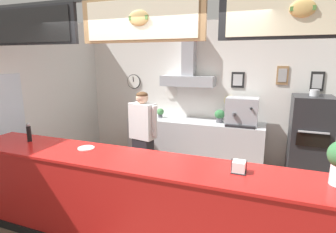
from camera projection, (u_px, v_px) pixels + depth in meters
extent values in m
plane|color=brown|center=(149.00, 228.00, 3.36)|extent=(6.16, 6.16, 0.00)
cube|color=gray|center=(201.00, 93.00, 5.41)|extent=(5.04, 0.12, 2.81)
cube|color=white|center=(200.00, 93.00, 5.35)|extent=(5.00, 0.01, 2.77)
cylinder|color=black|center=(134.00, 82.00, 5.81)|extent=(0.31, 0.02, 0.31)
cylinder|color=white|center=(134.00, 82.00, 5.80)|extent=(0.28, 0.01, 0.28)
cube|color=black|center=(133.00, 79.00, 5.78)|extent=(0.02, 0.01, 0.11)
cylinder|color=white|center=(171.00, 93.00, 5.55)|extent=(0.26, 0.02, 0.26)
cylinder|color=beige|center=(229.00, 101.00, 5.16)|extent=(0.21, 0.02, 0.21)
cube|color=#997047|center=(282.00, 75.00, 4.74)|extent=(0.20, 0.02, 0.33)
cube|color=#9D9D9D|center=(282.00, 75.00, 4.73)|extent=(0.14, 0.01, 0.24)
cube|color=black|center=(238.00, 80.00, 5.03)|extent=(0.24, 0.02, 0.29)
cube|color=#B7B7B7|center=(238.00, 80.00, 5.02)|extent=(0.17, 0.01, 0.21)
cube|color=black|center=(317.00, 81.00, 4.57)|extent=(0.21, 0.02, 0.33)
cube|color=#BBBBBB|center=(317.00, 81.00, 4.56)|extent=(0.15, 0.01, 0.24)
cube|color=#A3A5AD|center=(188.00, 81.00, 5.21)|extent=(1.05, 0.35, 0.20)
cube|color=#A3A5AD|center=(189.00, 49.00, 5.14)|extent=(0.24, 0.24, 1.00)
cube|color=black|center=(30.00, 26.00, 3.23)|extent=(1.37, 0.05, 0.45)
cube|color=black|center=(28.00, 25.00, 3.20)|extent=(1.23, 0.01, 0.39)
cube|color=#9E754C|center=(140.00, 20.00, 2.71)|extent=(1.37, 0.05, 0.45)
cube|color=#F2E5C6|center=(139.00, 19.00, 2.69)|extent=(1.23, 0.01, 0.39)
ellipsoid|color=#E5BC70|center=(139.00, 18.00, 2.68)|extent=(0.22, 0.04, 0.15)
cube|color=#51843D|center=(138.00, 18.00, 2.67)|extent=(0.21, 0.01, 0.04)
cube|color=black|center=(302.00, 11.00, 2.20)|extent=(1.37, 0.05, 0.45)
cube|color=beige|center=(302.00, 10.00, 2.18)|extent=(1.23, 0.01, 0.39)
ellipsoid|color=#DBAD60|center=(303.00, 8.00, 2.16)|extent=(0.20, 0.04, 0.14)
cube|color=#51843D|center=(303.00, 8.00, 2.16)|extent=(0.19, 0.01, 0.04)
cube|color=#B21916|center=(137.00, 204.00, 2.97)|extent=(4.32, 0.64, 1.01)
cube|color=red|center=(136.00, 161.00, 2.86)|extent=(4.41, 0.67, 0.03)
cube|color=#B7BABF|center=(194.00, 143.00, 5.25)|extent=(2.61, 0.64, 0.92)
cube|color=#929499|center=(194.00, 157.00, 5.32)|extent=(2.48, 0.59, 0.02)
cube|color=#232326|center=(309.00, 142.00, 4.38)|extent=(0.61, 0.64, 1.51)
cube|color=black|center=(312.00, 140.00, 4.06)|extent=(0.45, 0.02, 0.20)
cube|color=#B7BABF|center=(314.00, 132.00, 4.01)|extent=(0.42, 0.02, 0.02)
cylinder|color=#B7BABF|center=(314.00, 93.00, 4.21)|extent=(0.14, 0.14, 0.10)
cube|color=#232328|center=(143.00, 163.00, 4.33)|extent=(0.32, 0.26, 0.85)
cube|color=white|center=(143.00, 121.00, 4.18)|extent=(0.42, 0.30, 0.56)
cylinder|color=white|center=(155.00, 121.00, 4.05)|extent=(0.08, 0.08, 0.48)
cylinder|color=white|center=(131.00, 118.00, 4.29)|extent=(0.08, 0.08, 0.48)
sphere|color=#D8AD8E|center=(142.00, 98.00, 4.10)|extent=(0.19, 0.19, 0.19)
ellipsoid|color=#4C331E|center=(142.00, 95.00, 4.09)|extent=(0.18, 0.18, 0.11)
cube|color=#A3A5AD|center=(242.00, 111.00, 4.78)|extent=(0.56, 0.37, 0.49)
cylinder|color=#4C4C51|center=(234.00, 115.00, 4.63)|extent=(0.06, 0.06, 0.06)
cube|color=black|center=(240.00, 126.00, 4.63)|extent=(0.50, 0.10, 0.04)
sphere|color=black|center=(251.00, 108.00, 4.52)|extent=(0.04, 0.04, 0.04)
cylinder|color=#4C4C51|center=(160.00, 116.00, 5.43)|extent=(0.09, 0.09, 0.07)
ellipsoid|color=#47894C|center=(160.00, 112.00, 5.41)|extent=(0.15, 0.15, 0.13)
cylinder|color=#4C4C51|center=(219.00, 120.00, 4.99)|extent=(0.13, 0.13, 0.09)
ellipsoid|color=#2D6638|center=(220.00, 114.00, 4.97)|extent=(0.19, 0.19, 0.17)
cylinder|color=black|center=(29.00, 134.00, 3.45)|extent=(0.05, 0.05, 0.20)
sphere|color=gray|center=(28.00, 125.00, 3.42)|extent=(0.05, 0.05, 0.05)
cylinder|color=white|center=(86.00, 148.00, 3.19)|extent=(0.19, 0.19, 0.01)
cube|color=#262628|center=(239.00, 172.00, 2.53)|extent=(0.14, 0.14, 0.01)
cylinder|color=#262628|center=(232.00, 165.00, 2.54)|extent=(0.01, 0.01, 0.13)
cylinder|color=#262628|center=(246.00, 167.00, 2.49)|extent=(0.01, 0.01, 0.13)
cube|color=white|center=(239.00, 166.00, 2.52)|extent=(0.12, 0.12, 0.11)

